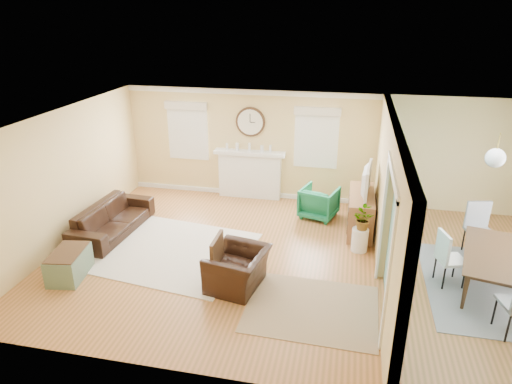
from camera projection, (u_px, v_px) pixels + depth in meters
floor at (295, 262)px, 8.36m from camera, size 9.00×9.00×0.00m
wall_back at (314, 148)px, 10.59m from camera, size 9.00×0.02×2.60m
wall_front at (265, 297)px, 5.15m from camera, size 9.00×0.02×2.60m
wall_left at (64, 178)px, 8.73m from camera, size 0.02×6.00×2.60m
ceiling at (300, 123)px, 7.38m from camera, size 9.00×6.00×0.02m
partition at (388, 194)px, 7.81m from camera, size 0.17×6.00×2.60m
fireplace at (250, 174)px, 11.03m from camera, size 1.70×0.30×1.17m
wall_clock at (250, 122)px, 10.64m from camera, size 0.70×0.07×0.70m
window_left at (188, 127)px, 11.00m from camera, size 1.05×0.13×1.42m
window_right at (317, 134)px, 10.40m from camera, size 1.05×0.13×1.42m
pendant at (495, 158)px, 6.95m from camera, size 0.30×0.30×0.55m
rug_cream at (172, 251)px, 8.72m from camera, size 3.13×2.80×0.02m
rug_jute at (312, 308)px, 7.06m from camera, size 2.05×1.69×0.01m
rug_grey at (494, 288)px, 7.57m from camera, size 2.18×2.73×0.01m
sofa at (112, 219)px, 9.34m from camera, size 0.94×2.15×0.62m
eames_chair at (238, 269)px, 7.52m from camera, size 1.04×1.14×0.65m
green_chair at (319, 202)px, 10.04m from camera, size 0.93×0.94×0.69m
trunk at (69, 264)px, 7.82m from camera, size 0.64×0.91×0.49m
credenza at (361, 212)px, 9.45m from camera, size 0.51×1.49×0.80m
tv at (363, 180)px, 9.19m from camera, size 0.23×1.07×0.61m
garden_stool at (360, 240)px, 8.67m from camera, size 0.31×0.31×0.46m
potted_plant at (362, 218)px, 8.50m from camera, size 0.51×0.52×0.45m
dining_table at (497, 272)px, 7.45m from camera, size 1.42×2.02×0.64m
dining_chair_n at (481, 226)px, 8.37m from camera, size 0.54×0.54×1.02m
dining_chair_w at (452, 254)px, 7.50m from camera, size 0.52×0.52×0.95m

